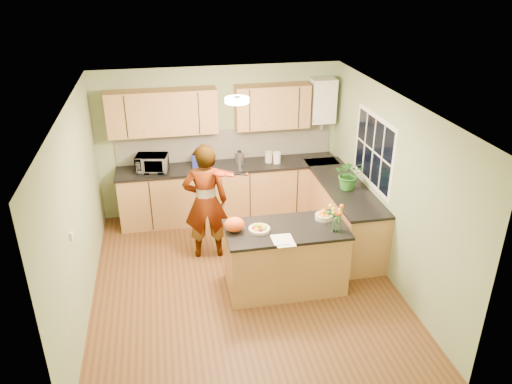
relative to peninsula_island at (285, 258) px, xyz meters
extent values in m
plane|color=#563418|center=(-0.53, 0.20, -0.45)|extent=(4.50, 4.50, 0.00)
cube|color=silver|center=(-0.53, 0.20, 2.05)|extent=(4.00, 4.50, 0.02)
cube|color=#90A072|center=(-0.53, 2.45, 0.80)|extent=(4.00, 0.02, 2.50)
cube|color=#90A072|center=(-0.53, -2.05, 0.80)|extent=(4.00, 0.02, 2.50)
cube|color=#90A072|center=(-2.53, 0.20, 0.80)|extent=(0.02, 4.50, 2.50)
cube|color=#90A072|center=(1.47, 0.20, 0.80)|extent=(0.02, 4.50, 2.50)
cube|color=#AA7044|center=(-0.43, 2.15, 0.00)|extent=(3.60, 0.60, 0.90)
cube|color=black|center=(-0.43, 2.14, 0.47)|extent=(3.64, 0.62, 0.04)
cube|color=#AA7044|center=(1.17, 1.05, 0.00)|extent=(0.60, 2.20, 0.90)
cube|color=black|center=(1.16, 1.05, 0.47)|extent=(0.62, 2.24, 0.04)
cube|color=white|center=(-0.43, 2.44, 0.75)|extent=(3.60, 0.02, 0.52)
cube|color=#AA7044|center=(-1.43, 2.28, 1.40)|extent=(1.70, 0.34, 0.70)
cube|color=#AA7044|center=(0.32, 2.28, 1.40)|extent=(1.20, 0.34, 0.70)
cube|color=white|center=(1.17, 2.29, 1.45)|extent=(0.40, 0.30, 0.72)
cylinder|color=silver|center=(1.17, 2.29, 1.05)|extent=(0.06, 0.06, 0.20)
cube|color=white|center=(1.46, 0.80, 1.10)|extent=(0.01, 1.30, 1.05)
cube|color=black|center=(1.46, 0.80, 1.10)|extent=(0.01, 1.18, 0.92)
cube|color=white|center=(-2.52, -0.40, 0.85)|extent=(0.02, 0.09, 0.09)
cylinder|color=#FFEABF|center=(-0.53, 0.50, 2.01)|extent=(0.30, 0.30, 0.06)
cylinder|color=white|center=(-0.53, 0.50, 2.04)|extent=(0.10, 0.10, 0.02)
cube|color=#AA7044|center=(0.00, 0.00, -0.02)|extent=(1.52, 0.76, 0.86)
cube|color=black|center=(0.00, 0.00, 0.43)|extent=(1.56, 0.80, 0.04)
cylinder|color=beige|center=(-0.35, 0.00, 0.47)|extent=(0.27, 0.27, 0.04)
cylinder|color=beige|center=(0.55, 0.15, 0.48)|extent=(0.23, 0.23, 0.07)
cylinder|color=silver|center=(0.60, -0.18, 0.55)|extent=(0.10, 0.10, 0.20)
ellipsoid|color=#FF5215|center=(-0.66, 0.05, 0.54)|extent=(0.30, 0.27, 0.19)
cube|color=white|center=(-0.10, -0.30, 0.45)|extent=(0.23, 0.32, 0.01)
imported|color=tan|center=(-0.93, 0.99, 0.42)|extent=(0.66, 0.45, 1.75)
imported|color=white|center=(-1.66, 2.13, 0.63)|extent=(0.54, 0.42, 0.27)
cube|color=#202696|center=(-0.86, 2.12, 0.61)|extent=(0.34, 0.28, 0.23)
cylinder|color=silver|center=(-0.24, 2.18, 0.59)|extent=(0.14, 0.14, 0.20)
sphere|color=black|center=(-0.24, 2.18, 0.73)|extent=(0.07, 0.07, 0.07)
cylinder|color=beige|center=(0.24, 2.15, 0.58)|extent=(0.15, 0.15, 0.19)
cylinder|color=white|center=(0.37, 2.08, 0.59)|extent=(0.12, 0.12, 0.19)
imported|color=#2B7125|center=(1.17, 0.90, 0.72)|extent=(0.51, 0.48, 0.46)
camera|label=1|loc=(-1.44, -5.39, 3.60)|focal=35.00mm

